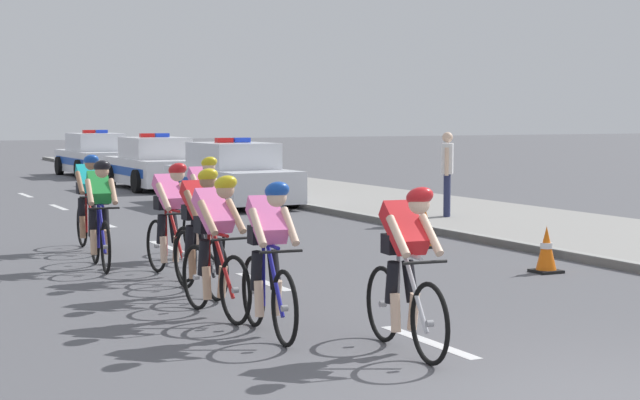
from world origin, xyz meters
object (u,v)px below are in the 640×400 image
(cyclist_lead, at_px, (406,267))
(cyclist_fifth, at_px, (171,218))
(cyclist_sixth, at_px, (100,213))
(police_car_second, at_px, (154,165))
(cyclist_fourth, at_px, (200,229))
(traffic_cone_mid, at_px, (425,228))
(spectator_middle, at_px, (447,168))
(police_car_nearest, at_px, (232,177))
(police_car_third, at_px, (95,156))
(cyclist_eighth, at_px, (88,201))
(traffic_cone_near, at_px, (546,250))
(cyclist_seventh, at_px, (203,205))
(cyclist_third, at_px, (216,244))
(cyclist_second, at_px, (269,256))

(cyclist_lead, xyz_separation_m, cyclist_fifth, (-0.51, 5.17, 0.00))
(cyclist_lead, relative_size, cyclist_sixth, 1.00)
(police_car_second, bearing_deg, cyclist_fourth, -105.54)
(cyclist_fourth, relative_size, traffic_cone_mid, 2.69)
(police_car_second, distance_m, spectator_middle, 11.84)
(police_car_nearest, height_order, police_car_third, same)
(police_car_second, bearing_deg, cyclist_eighth, -111.54)
(traffic_cone_near, bearing_deg, police_car_third, 89.99)
(cyclist_seventh, xyz_separation_m, traffic_cone_mid, (3.62, -0.47, -0.48))
(cyclist_fourth, bearing_deg, cyclist_third, -103.22)
(cyclist_lead, height_order, cyclist_second, same)
(cyclist_second, xyz_separation_m, police_car_third, (5.03, 26.65, -0.11))
(cyclist_lead, xyz_separation_m, cyclist_third, (-0.95, 2.34, 0.00))
(cyclist_lead, bearing_deg, traffic_cone_mid, 56.82)
(spectator_middle, bearing_deg, police_car_second, 101.74)
(cyclist_sixth, distance_m, traffic_cone_mid, 5.32)
(traffic_cone_near, bearing_deg, cyclist_eighth, 134.88)
(police_car_third, height_order, spectator_middle, spectator_middle)
(cyclist_lead, distance_m, cyclist_sixth, 6.46)
(cyclist_second, relative_size, cyclist_third, 1.00)
(spectator_middle, bearing_deg, cyclist_fifth, -148.71)
(police_car_nearest, bearing_deg, cyclist_sixth, -121.72)
(cyclist_fourth, height_order, cyclist_sixth, same)
(cyclist_eighth, height_order, police_car_nearest, police_car_nearest)
(cyclist_fifth, bearing_deg, cyclist_fourth, -94.22)
(cyclist_sixth, bearing_deg, traffic_cone_mid, -0.11)
(police_car_second, relative_size, traffic_cone_near, 6.88)
(police_car_nearest, xyz_separation_m, traffic_cone_near, (-0.00, -11.70, -0.37))
(police_car_third, height_order, traffic_cone_near, police_car_third)
(cyclist_lead, bearing_deg, cyclist_eighth, 95.57)
(cyclist_fifth, height_order, traffic_cone_mid, cyclist_fifth)
(cyclist_fourth, distance_m, police_car_nearest, 12.28)
(cyclist_fourth, distance_m, cyclist_fifth, 1.44)
(police_car_second, height_order, traffic_cone_near, police_car_second)
(cyclist_second, xyz_separation_m, spectator_middle, (7.44, 8.31, 0.30))
(cyclist_fourth, height_order, traffic_cone_near, cyclist_fourth)
(police_car_second, bearing_deg, police_car_third, 90.00)
(police_car_third, bearing_deg, cyclist_fourth, -101.32)
(police_car_third, bearing_deg, cyclist_fifth, -101.76)
(cyclist_sixth, bearing_deg, cyclist_third, -87.13)
(cyclist_second, xyz_separation_m, cyclist_seventh, (1.36, 5.61, 0.00))
(cyclist_fifth, bearing_deg, police_car_second, 73.48)
(cyclist_lead, distance_m, spectator_middle, 11.59)
(police_car_nearest, bearing_deg, cyclist_third, -112.12)
(cyclist_second, height_order, traffic_cone_mid, cyclist_second)
(traffic_cone_near, bearing_deg, cyclist_lead, -141.62)
(cyclist_lead, height_order, cyclist_seventh, same)
(cyclist_third, xyz_separation_m, traffic_cone_near, (5.15, 1.00, -0.48))
(cyclist_second, height_order, cyclist_seventh, same)
(cyclist_third, bearing_deg, cyclist_fourth, 76.78)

